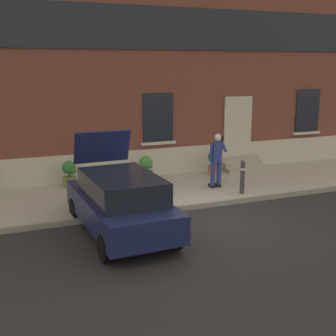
# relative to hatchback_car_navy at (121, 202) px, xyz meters

# --- Properties ---
(ground_plane) EXTENTS (80.00, 80.00, 0.00)m
(ground_plane) POSITION_rel_hatchback_car_navy_xyz_m (2.28, 0.13, -0.80)
(ground_plane) COLOR #232326
(sidewalk) EXTENTS (24.00, 3.60, 0.15)m
(sidewalk) POSITION_rel_hatchback_car_navy_xyz_m (2.28, 2.93, -0.72)
(sidewalk) COLOR #99968E
(sidewalk) RESTS_ON ground
(curb_edge) EXTENTS (24.00, 0.12, 0.15)m
(curb_edge) POSITION_rel_hatchback_car_navy_xyz_m (2.28, 1.07, -0.72)
(curb_edge) COLOR gray
(curb_edge) RESTS_ON ground
(building_facade) EXTENTS (24.00, 1.52, 7.50)m
(building_facade) POSITION_rel_hatchback_car_navy_xyz_m (2.29, 5.42, 2.93)
(building_facade) COLOR brown
(building_facade) RESTS_ON ground
(entrance_stoop) EXTENTS (1.58, 0.96, 0.48)m
(entrance_stoop) POSITION_rel_hatchback_car_navy_xyz_m (5.94, 4.36, -0.46)
(entrance_stoop) COLOR #9E998E
(entrance_stoop) RESTS_ON sidewalk
(hatchback_car_navy) EXTENTS (1.92, 4.13, 2.34)m
(hatchback_car_navy) POSITION_rel_hatchback_car_navy_xyz_m (0.00, 0.00, 0.00)
(hatchback_car_navy) COLOR #161E4C
(hatchback_car_navy) RESTS_ON ground
(bollard_near_person) EXTENTS (0.15, 0.15, 1.04)m
(bollard_near_person) POSITION_rel_hatchback_car_navy_xyz_m (4.26, 1.48, -0.09)
(bollard_near_person) COLOR #333338
(bollard_near_person) RESTS_ON sidewalk
(person_on_phone) EXTENTS (0.51, 0.47, 1.75)m
(person_on_phone) POSITION_rel_hatchback_car_navy_xyz_m (3.84, 2.38, 0.35)
(person_on_phone) COLOR navy
(person_on_phone) RESTS_ON sidewalk
(planter_olive) EXTENTS (0.44, 0.44, 0.86)m
(planter_olive) POSITION_rel_hatchback_car_navy_xyz_m (-0.49, 4.22, -0.19)
(planter_olive) COLOR #606B38
(planter_olive) RESTS_ON sidewalk
(planter_charcoal) EXTENTS (0.44, 0.44, 0.86)m
(planter_charcoal) POSITION_rel_hatchback_car_navy_xyz_m (2.05, 4.03, -0.19)
(planter_charcoal) COLOR #2D2D30
(planter_charcoal) RESTS_ON sidewalk
(planter_terracotta) EXTENTS (0.44, 0.44, 0.86)m
(planter_terracotta) POSITION_rel_hatchback_car_navy_xyz_m (4.60, 3.98, -0.19)
(planter_terracotta) COLOR #B25B38
(planter_terracotta) RESTS_ON sidewalk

